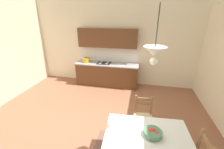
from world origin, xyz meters
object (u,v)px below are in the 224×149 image
Objects in this scene: kitchen_cabinetry at (107,64)px; dining_table at (147,141)px; pendant_lamp at (155,52)px; fruit_bowl at (153,133)px; dining_chair_kitchen_side at (143,117)px.

kitchen_cabinetry reaches higher than dining_table.
fruit_bowl is at bearing -43.79° from pendant_lamp.
dining_table is 0.20m from fruit_bowl.
kitchen_cabinetry is 3.60m from fruit_bowl.
dining_chair_kitchen_side is (1.44, -2.40, -0.41)m from kitchen_cabinetry.
pendant_lamp is (1.47, -3.13, 1.28)m from kitchen_cabinetry.
fruit_bowl is (0.14, -0.83, 0.37)m from dining_chair_kitchen_side.
dining_chair_kitchen_side is at bearing 93.94° from dining_table.
kitchen_cabinetry is 2.61× the size of dining_chair_kitchen_side.
kitchen_cabinetry is 3.02× the size of pendant_lamp.
dining_table is 1.86× the size of pendant_lamp.
pendant_lamp is at bearing -87.65° from dining_chair_kitchen_side.
dining_table is 1.61× the size of dining_chair_kitchen_side.
kitchen_cabinetry is 8.09× the size of fruit_bowl.
kitchen_cabinetry is 1.62× the size of dining_table.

